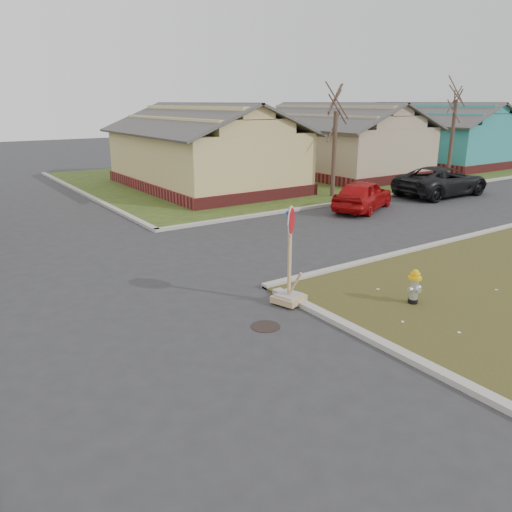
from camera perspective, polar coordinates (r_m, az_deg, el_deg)
ground at (r=10.45m, az=-10.58°, el=-9.88°), size 120.00×120.00×0.00m
verge_far_right at (r=37.21m, az=9.64°, el=9.79°), size 37.00×19.00×0.05m
curbs at (r=14.84m, az=-18.51°, el=-2.19°), size 80.00×40.00×0.12m
manhole at (r=11.01m, az=1.10°, el=-8.04°), size 0.64×0.64×0.01m
side_house_yellow at (r=28.66m, az=-5.99°, el=12.12°), size 7.60×11.60×4.70m
side_house_tan at (r=34.54m, az=9.12°, el=12.87°), size 7.60×11.60×4.70m
side_house_teal at (r=42.01m, az=19.39°, el=12.88°), size 7.60×11.60×4.70m
tree_mid_right at (r=25.87m, az=8.91°, el=11.38°), size 0.22×0.22×4.20m
tree_far_right at (r=33.63m, az=21.45°, el=12.22°), size 0.22×0.22×4.76m
fire_hydrant at (r=12.53m, az=17.65°, el=-3.14°), size 0.32×0.32×0.86m
stop_sign at (r=12.03m, az=3.82°, el=-2.96°), size 0.68×0.66×2.38m
red_sedan at (r=23.05m, az=12.13°, el=6.85°), size 4.40×3.16×1.39m
dark_pickup at (r=27.86m, az=20.45°, el=8.03°), size 5.45×2.56×1.51m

